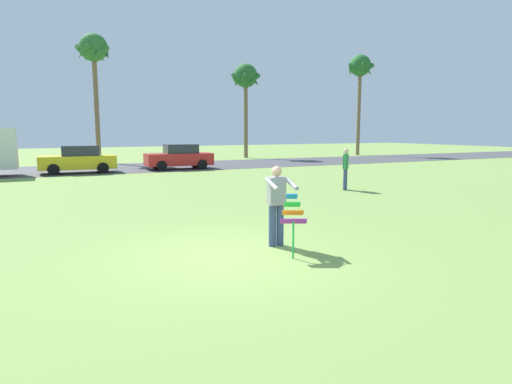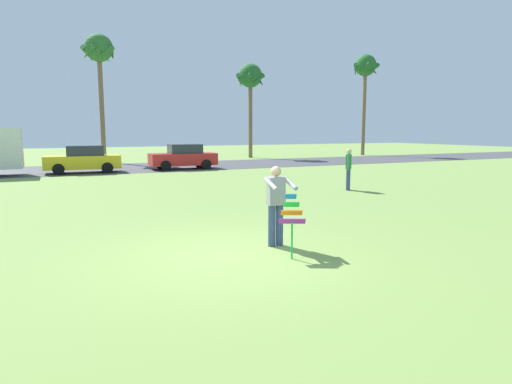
# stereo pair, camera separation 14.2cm
# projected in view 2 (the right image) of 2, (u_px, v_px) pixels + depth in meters

# --- Properties ---
(ground_plane) EXTENTS (120.00, 120.00, 0.00)m
(ground_plane) POSITION_uv_depth(u_px,v_px,m) (231.00, 256.00, 8.63)
(ground_plane) COLOR olive
(road_strip) EXTENTS (120.00, 8.00, 0.01)m
(road_strip) POSITION_uv_depth(u_px,v_px,m) (106.00, 169.00, 28.36)
(road_strip) COLOR #424247
(road_strip) RESTS_ON ground
(person_kite_flyer) EXTENTS (0.57, 0.68, 1.73)m
(person_kite_flyer) POSITION_uv_depth(u_px,v_px,m) (276.00, 203.00, 9.28)
(person_kite_flyer) COLOR #384772
(person_kite_flyer) RESTS_ON ground
(kite_held) EXTENTS (0.61, 0.73, 1.22)m
(kite_held) POSITION_uv_depth(u_px,v_px,m) (292.00, 215.00, 8.52)
(kite_held) COLOR blue
(kite_held) RESTS_ON ground
(parked_car_yellow) EXTENTS (4.25, 1.93, 1.60)m
(parked_car_yellow) POSITION_uv_depth(u_px,v_px,m) (83.00, 160.00, 25.47)
(parked_car_yellow) COLOR yellow
(parked_car_yellow) RESTS_ON ground
(parked_car_red) EXTENTS (4.23, 1.90, 1.60)m
(parked_car_red) POSITION_uv_depth(u_px,v_px,m) (183.00, 157.00, 28.00)
(parked_car_red) COLOR red
(parked_car_red) RESTS_ON ground
(palm_tree_right_near) EXTENTS (2.58, 2.71, 9.79)m
(palm_tree_right_near) POSITION_uv_depth(u_px,v_px,m) (99.00, 54.00, 33.27)
(palm_tree_right_near) COLOR brown
(palm_tree_right_near) RESTS_ON ground
(palm_tree_centre_far) EXTENTS (2.58, 2.71, 8.38)m
(palm_tree_centre_far) POSITION_uv_depth(u_px,v_px,m) (250.00, 80.00, 38.90)
(palm_tree_centre_far) COLOR brown
(palm_tree_centre_far) RESTS_ON ground
(palm_tree_far_left) EXTENTS (2.58, 2.71, 9.90)m
(palm_tree_far_left) POSITION_uv_depth(u_px,v_px,m) (365.00, 70.00, 42.92)
(palm_tree_far_left) COLOR brown
(palm_tree_far_left) RESTS_ON ground
(person_walker_near) EXTENTS (0.41, 0.45, 1.73)m
(person_walker_near) POSITION_uv_depth(u_px,v_px,m) (349.00, 168.00, 18.09)
(person_walker_near) COLOR #384772
(person_walker_near) RESTS_ON ground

